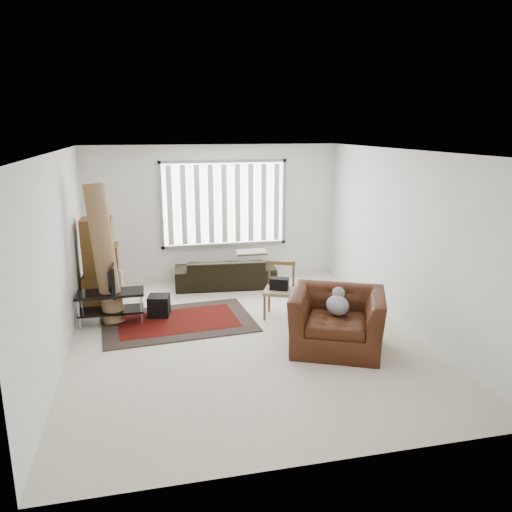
% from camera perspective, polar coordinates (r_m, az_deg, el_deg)
% --- Properties ---
extents(room, '(6.00, 6.02, 2.71)m').
position_cam_1_polar(room, '(7.51, -1.90, 4.85)').
color(room, beige).
rests_on(room, ground).
extents(persian_rug, '(2.47, 1.75, 0.02)m').
position_cam_1_polar(persian_rug, '(8.12, -8.89, -7.40)').
color(persian_rug, black).
rests_on(persian_rug, ground).
extents(tv_stand, '(1.03, 0.46, 0.52)m').
position_cam_1_polar(tv_stand, '(8.20, -16.27, -4.91)').
color(tv_stand, black).
rests_on(tv_stand, ground).
extents(tv, '(0.11, 0.84, 0.48)m').
position_cam_1_polar(tv, '(8.08, -16.46, -2.35)').
color(tv, black).
rests_on(tv, tv_stand).
extents(subwoofer, '(0.39, 0.39, 0.34)m').
position_cam_1_polar(subwoofer, '(8.36, -11.02, -5.57)').
color(subwoofer, black).
rests_on(subwoofer, persian_rug).
extents(moving_boxes, '(0.63, 0.57, 1.54)m').
position_cam_1_polar(moving_boxes, '(8.94, -17.31, -1.10)').
color(moving_boxes, brown).
rests_on(moving_boxes, ground).
extents(white_flatpack, '(0.55, 0.23, 0.68)m').
position_cam_1_polar(white_flatpack, '(8.85, -16.66, -3.75)').
color(white_flatpack, silver).
rests_on(white_flatpack, ground).
extents(rolled_rug, '(0.64, 0.75, 2.21)m').
position_cam_1_polar(rolled_rug, '(8.11, -16.97, 0.22)').
color(rolled_rug, brown).
rests_on(rolled_rug, ground).
extents(sofa, '(1.99, 1.00, 0.74)m').
position_cam_1_polar(sofa, '(9.69, -3.53, -1.38)').
color(sofa, black).
rests_on(sofa, ground).
extents(side_chair, '(0.63, 0.63, 0.89)m').
position_cam_1_polar(side_chair, '(8.11, 2.69, -3.66)').
color(side_chair, '#827355').
rests_on(side_chair, ground).
extents(armchair, '(1.62, 1.53, 0.94)m').
position_cam_1_polar(armchair, '(7.06, 9.24, -6.80)').
color(armchair, '#3D1A0C').
rests_on(armchair, ground).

